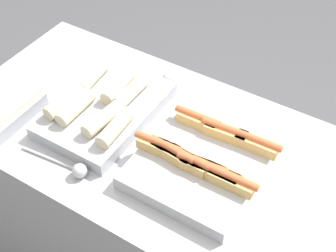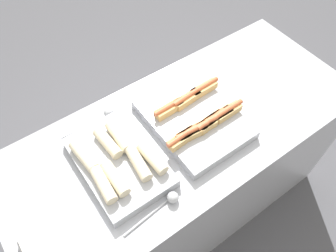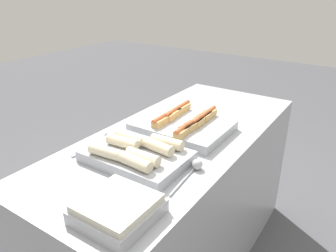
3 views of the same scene
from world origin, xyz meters
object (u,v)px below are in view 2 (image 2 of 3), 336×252
at_px(tray_wraps, 118,161).
at_px(serving_spoon_far, 104,115).
at_px(serving_spoon_near, 168,201).
at_px(tray_side_front, 63,247).
at_px(tray_hotdogs, 194,118).

xyz_separation_m(tray_wraps, serving_spoon_far, (0.07, 0.26, -0.02)).
distance_m(tray_wraps, serving_spoon_near, 0.26).
xyz_separation_m(tray_wraps, serving_spoon_near, (0.07, -0.25, -0.02)).
bearing_deg(tray_wraps, tray_side_front, -151.08).
bearing_deg(tray_hotdogs, serving_spoon_far, 140.66).
relative_size(tray_wraps, tray_side_front, 1.79).
height_order(tray_hotdogs, tray_side_front, tray_hotdogs).
bearing_deg(serving_spoon_near, tray_side_front, 170.23).
height_order(tray_side_front, serving_spoon_far, tray_side_front).
relative_size(tray_wraps, serving_spoon_far, 1.73).
xyz_separation_m(tray_hotdogs, tray_wraps, (-0.39, 0.00, 0.00)).
bearing_deg(tray_hotdogs, tray_side_front, -166.07).
relative_size(tray_wraps, serving_spoon_near, 1.77).
bearing_deg(tray_wraps, serving_spoon_far, 73.92).
bearing_deg(serving_spoon_far, tray_wraps, -106.08).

